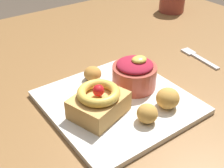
{
  "coord_description": "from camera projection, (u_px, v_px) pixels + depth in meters",
  "views": [
    {
      "loc": [
        -0.34,
        -0.55,
        1.1
      ],
      "look_at": [
        -0.05,
        -0.15,
        0.77
      ],
      "focal_mm": 46.64,
      "sensor_mm": 36.0,
      "label": 1
    }
  ],
  "objects": [
    {
      "name": "fritter_middle",
      "position": [
        147.0,
        113.0,
        0.53
      ],
      "size": [
        0.04,
        0.04,
        0.04
      ],
      "primitive_type": "ellipsoid",
      "color": "gold",
      "rests_on": "front_plate"
    },
    {
      "name": "cake_slice",
      "position": [
        99.0,
        102.0,
        0.54
      ],
      "size": [
        0.12,
        0.11,
        0.06
      ],
      "rotation": [
        0.0,
        0.0,
        0.3
      ],
      "color": "tan",
      "rests_on": "front_plate"
    },
    {
      "name": "front_plate",
      "position": [
        118.0,
        102.0,
        0.6
      ],
      "size": [
        0.27,
        0.27,
        0.01
      ],
      "primitive_type": "cube",
      "color": "white",
      "rests_on": "dining_table"
    },
    {
      "name": "dining_table",
      "position": [
        93.0,
        96.0,
        0.79
      ],
      "size": [
        1.32,
        0.9,
        0.73
      ],
      "color": "brown",
      "rests_on": "ground_plane"
    },
    {
      "name": "fritter_front",
      "position": [
        168.0,
        98.0,
        0.56
      ],
      "size": [
        0.05,
        0.05,
        0.04
      ],
      "primitive_type": "ellipsoid",
      "color": "gold",
      "rests_on": "front_plate"
    },
    {
      "name": "fritter_back",
      "position": [
        93.0,
        74.0,
        0.65
      ],
      "size": [
        0.04,
        0.04,
        0.03
      ],
      "primitive_type": "ellipsoid",
      "color": "#BC7F38",
      "rests_on": "front_plate"
    },
    {
      "name": "fork",
      "position": [
        197.0,
        57.0,
        0.77
      ],
      "size": [
        0.03,
        0.13,
        0.0
      ],
      "rotation": [
        0.0,
        0.0,
        1.46
      ],
      "color": "silver",
      "rests_on": "dining_table"
    },
    {
      "name": "berry_ramekin",
      "position": [
        134.0,
        74.0,
        0.62
      ],
      "size": [
        0.09,
        0.09,
        0.07
      ],
      "color": "#B24C3D",
      "rests_on": "front_plate"
    }
  ]
}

